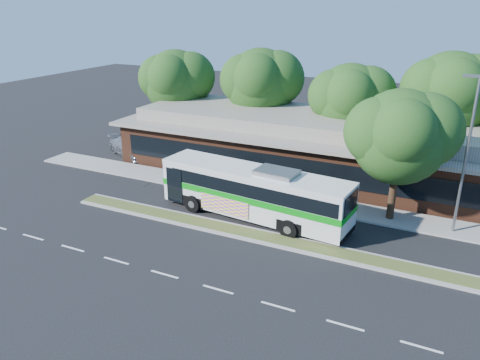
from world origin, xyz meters
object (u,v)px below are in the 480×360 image
at_px(transit_bus, 255,189).
at_px(sedan, 131,147).
at_px(sidewalk_tree, 408,135).
at_px(lamp_post, 466,152).

xyz_separation_m(transit_bus, sedan, (-14.81, 6.86, -1.14)).
height_order(transit_bus, sidewalk_tree, sidewalk_tree).
relative_size(transit_bus, sedan, 2.34).
bearing_deg(lamp_post, sidewalk_tree, 173.97).
xyz_separation_m(lamp_post, sedan, (-26.01, 3.71, -4.14)).
relative_size(lamp_post, sedan, 1.71).
relative_size(sedan, sidewalk_tree, 0.66).
bearing_deg(sedan, lamp_post, -73.53).
xyz_separation_m(lamp_post, transit_bus, (-11.20, -3.15, -3.00)).
distance_m(sedan, sidewalk_tree, 23.56).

